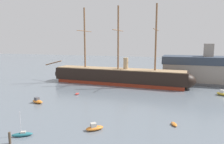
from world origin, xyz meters
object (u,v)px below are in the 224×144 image
(sailboat_foreground_left, at_px, (22,134))
(motorboat_distant_centre, at_px, (141,80))
(tall_ship, at_px, (118,76))
(motorboat_mid_left, at_px, (37,101))
(dinghy_alongside_bow, at_px, (77,94))
(mooring_piling_midwater, at_px, (10,138))
(motorboat_near_centre, at_px, (94,128))
(dinghy_mid_right, at_px, (174,124))
(motorboat_far_right, at_px, (223,94))

(sailboat_foreground_left, relative_size, motorboat_distant_centre, 1.33)
(tall_ship, bearing_deg, motorboat_mid_left, -113.65)
(dinghy_alongside_bow, relative_size, mooring_piling_midwater, 1.04)
(motorboat_near_centre, bearing_deg, dinghy_alongside_bow, 124.09)
(dinghy_mid_right, relative_size, motorboat_distant_centre, 0.69)
(motorboat_near_centre, relative_size, motorboat_far_right, 0.81)
(dinghy_alongside_bow, height_order, motorboat_far_right, motorboat_far_right)
(motorboat_mid_left, relative_size, dinghy_alongside_bow, 1.93)
(mooring_piling_midwater, bearing_deg, motorboat_far_right, 49.23)
(sailboat_foreground_left, distance_m, dinghy_mid_right, 26.85)
(dinghy_alongside_bow, bearing_deg, motorboat_near_centre, -55.91)
(motorboat_far_right, bearing_deg, motorboat_mid_left, -153.60)
(motorboat_mid_left, distance_m, dinghy_alongside_bow, 12.28)
(motorboat_distant_centre, bearing_deg, dinghy_alongside_bow, -118.39)
(tall_ship, relative_size, mooring_piling_midwater, 31.17)
(motorboat_near_centre, relative_size, motorboat_mid_left, 0.88)
(tall_ship, xyz_separation_m, motorboat_distant_centre, (7.13, 8.27, -2.60))
(tall_ship, relative_size, sailboat_foreground_left, 13.52)
(motorboat_mid_left, height_order, dinghy_alongside_bow, motorboat_mid_left)
(tall_ship, height_order, motorboat_near_centre, tall_ship)
(sailboat_foreground_left, height_order, motorboat_distant_centre, sailboat_foreground_left)
(motorboat_distant_centre, bearing_deg, motorboat_mid_left, -117.99)
(motorboat_distant_centre, distance_m, mooring_piling_midwater, 57.71)
(motorboat_mid_left, xyz_separation_m, motorboat_far_right, (46.45, 23.06, 0.05))
(sailboat_foreground_left, xyz_separation_m, dinghy_alongside_bow, (-4.28, 27.62, -0.13))
(dinghy_mid_right, height_order, dinghy_alongside_bow, dinghy_mid_right)
(dinghy_alongside_bow, xyz_separation_m, motorboat_far_right, (40.87, 12.12, 0.34))
(motorboat_mid_left, bearing_deg, motorboat_far_right, 26.40)
(tall_ship, bearing_deg, motorboat_far_right, -10.34)
(sailboat_foreground_left, height_order, mooring_piling_midwater, sailboat_foreground_left)
(motorboat_near_centre, height_order, motorboat_distant_centre, motorboat_near_centre)
(motorboat_near_centre, bearing_deg, dinghy_mid_right, 26.47)
(sailboat_foreground_left, relative_size, motorboat_mid_left, 1.15)
(motorboat_far_right, bearing_deg, sailboat_foreground_left, -132.64)
(tall_ship, relative_size, motorboat_near_centre, 17.64)
(tall_ship, bearing_deg, dinghy_mid_right, -58.04)
(tall_ship, distance_m, dinghy_alongside_bow, 19.84)
(tall_ship, relative_size, motorboat_far_right, 14.36)
(tall_ship, bearing_deg, mooring_piling_midwater, -93.43)
(motorboat_mid_left, distance_m, dinghy_mid_right, 33.84)
(dinghy_alongside_bow, bearing_deg, motorboat_far_right, 16.52)
(tall_ship, xyz_separation_m, sailboat_foreground_left, (-2.94, -45.89, -2.69))
(tall_ship, height_order, motorboat_far_right, tall_ship)
(sailboat_foreground_left, bearing_deg, dinghy_alongside_bow, 98.80)
(sailboat_foreground_left, xyz_separation_m, mooring_piling_midwater, (0.02, -2.66, 0.57))
(tall_ship, height_order, motorboat_mid_left, tall_ship)
(tall_ship, relative_size, motorboat_mid_left, 15.51)
(motorboat_mid_left, height_order, dinghy_mid_right, motorboat_mid_left)
(sailboat_foreground_left, bearing_deg, dinghy_mid_right, 27.88)
(dinghy_alongside_bow, distance_m, mooring_piling_midwater, 30.60)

